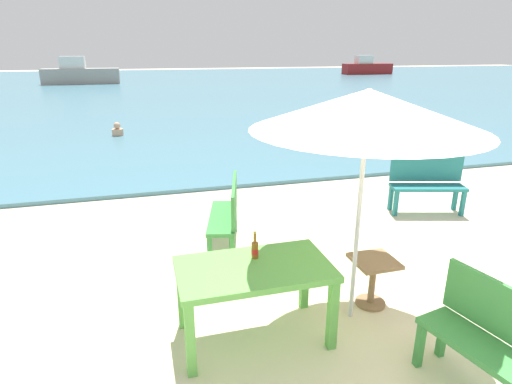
# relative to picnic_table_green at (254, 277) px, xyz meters

# --- Properties ---
(ground_plane) EXTENTS (120.00, 120.00, 0.00)m
(ground_plane) POSITION_rel_picnic_table_green_xyz_m (1.39, -0.55, -0.65)
(ground_plane) COLOR beige
(sea_water) EXTENTS (120.00, 50.00, 0.08)m
(sea_water) POSITION_rel_picnic_table_green_xyz_m (1.39, 29.45, -0.61)
(sea_water) COLOR teal
(sea_water) RESTS_ON ground_plane
(picnic_table_green) EXTENTS (1.40, 0.80, 0.76)m
(picnic_table_green) POSITION_rel_picnic_table_green_xyz_m (0.00, 0.00, 0.00)
(picnic_table_green) COLOR #60B24C
(picnic_table_green) RESTS_ON ground_plane
(beer_bottle_amber) EXTENTS (0.07, 0.07, 0.26)m
(beer_bottle_amber) POSITION_rel_picnic_table_green_xyz_m (0.05, 0.15, 0.20)
(beer_bottle_amber) COLOR brown
(beer_bottle_amber) RESTS_ON picnic_table_green
(patio_umbrella) EXTENTS (2.10, 2.10, 2.30)m
(patio_umbrella) POSITION_rel_picnic_table_green_xyz_m (1.05, 0.05, 1.47)
(patio_umbrella) COLOR silver
(patio_umbrella) RESTS_ON ground_plane
(side_table_wood) EXTENTS (0.44, 0.44, 0.54)m
(side_table_wood) POSITION_rel_picnic_table_green_xyz_m (1.36, 0.19, -0.30)
(side_table_wood) COLOR olive
(side_table_wood) RESTS_ON ground_plane
(bench_teal_center) EXTENTS (1.25, 0.67, 0.95)m
(bench_teal_center) POSITION_rel_picnic_table_green_xyz_m (3.65, 2.41, -0.11)
(bench_teal_center) COLOR #237275
(bench_teal_center) RESTS_ON ground_plane
(bench_green_left) EXTENTS (0.64, 1.25, 0.95)m
(bench_green_left) POSITION_rel_picnic_table_green_xyz_m (0.16, 1.94, -0.11)
(bench_green_left) COLOR #3D8C42
(bench_green_left) RESTS_ON ground_plane
(bench_green_right) EXTENTS (0.60, 1.25, 0.95)m
(bench_green_right) POSITION_rel_picnic_table_green_xyz_m (1.59, -1.25, -0.11)
(bench_green_right) COLOR #3D8C42
(bench_green_right) RESTS_ON ground_plane
(swimmer_person) EXTENTS (0.34, 0.34, 0.41)m
(swimmer_person) POSITION_rel_picnic_table_green_xyz_m (-1.57, 10.32, -0.41)
(swimmer_person) COLOR tan
(swimmer_person) RESTS_ON sea_water
(boat_tanker) EXTENTS (5.25, 1.43, 1.91)m
(boat_tanker) POSITION_rel_picnic_table_green_xyz_m (22.80, 38.24, 0.12)
(boat_tanker) COLOR maroon
(boat_tanker) RESTS_ON sea_water
(boat_cargo_ship) EXTENTS (5.56, 1.52, 2.02)m
(boat_cargo_ship) POSITION_rel_picnic_table_green_xyz_m (-4.96, 32.37, 0.16)
(boat_cargo_ship) COLOR gray
(boat_cargo_ship) RESTS_ON sea_water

